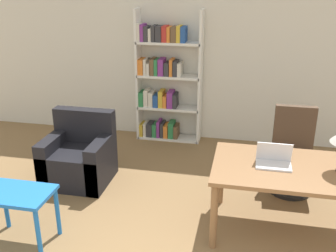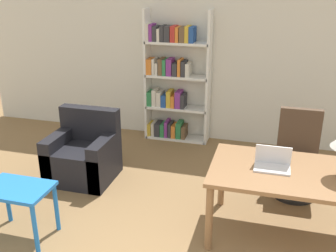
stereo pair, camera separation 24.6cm
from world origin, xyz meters
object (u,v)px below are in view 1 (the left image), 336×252
object	(u,v)px
office_chair	(293,153)
armchair	(79,158)
side_table_blue	(18,201)
desk	(291,175)
bookshelf	(164,82)
laptop	(274,160)

from	to	relation	value
office_chair	armchair	bearing A→B (deg)	-172.53
armchair	side_table_blue	bearing A→B (deg)	-91.59
side_table_blue	desk	bearing A→B (deg)	15.72
bookshelf	side_table_blue	bearing A→B (deg)	-105.27
desk	laptop	size ratio (longest dim) A/B	4.47
side_table_blue	bookshelf	world-z (taller)	bookshelf
laptop	office_chair	distance (m)	1.00
office_chair	armchair	distance (m)	2.62
laptop	bookshelf	world-z (taller)	bookshelf
laptop	bookshelf	distance (m)	2.65
bookshelf	desk	bearing A→B (deg)	-51.00
desk	bookshelf	distance (m)	2.78
office_chair	armchair	xyz separation A→B (m)	(-2.59, -0.34, -0.16)
office_chair	bookshelf	size ratio (longest dim) A/B	0.51
desk	laptop	world-z (taller)	laptop
desk	bookshelf	xyz separation A→B (m)	(-1.74, 2.15, 0.29)
armchair	bookshelf	distance (m)	1.84
desk	bookshelf	world-z (taller)	bookshelf
desk	laptop	bearing A→B (deg)	175.67
laptop	desk	bearing A→B (deg)	-4.33
office_chair	laptop	bearing A→B (deg)	-107.37
side_table_blue	bookshelf	size ratio (longest dim) A/B	0.32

